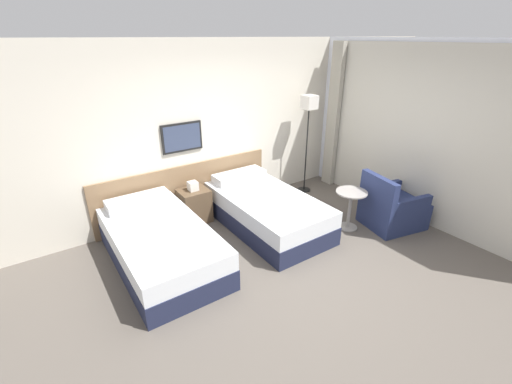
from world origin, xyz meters
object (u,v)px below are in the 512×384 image
(bed_near_door, at_px, (161,245))
(floor_lamp, at_px, (309,112))
(side_table, at_px, (350,203))
(armchair, at_px, (392,209))
(nightstand, at_px, (195,205))
(bed_near_window, at_px, (266,210))

(bed_near_door, bearing_deg, floor_lamp, 12.35)
(side_table, xyz_separation_m, armchair, (0.60, -0.32, -0.15))
(nightstand, bearing_deg, bed_near_window, -42.49)
(bed_near_door, xyz_separation_m, bed_near_window, (1.68, 0.00, 0.00))
(bed_near_window, height_order, side_table, bed_near_window)
(nightstand, xyz_separation_m, armchair, (2.45, -1.86, -0.00))
(side_table, bearing_deg, floor_lamp, 74.79)
(nightstand, distance_m, floor_lamp, 2.55)
(side_table, bearing_deg, armchair, -28.40)
(nightstand, height_order, side_table, nightstand)
(nightstand, distance_m, side_table, 2.41)
(bed_near_door, distance_m, side_table, 2.80)
(bed_near_door, xyz_separation_m, nightstand, (0.84, 0.77, 0.01))
(side_table, bearing_deg, nightstand, 140.23)
(bed_near_window, xyz_separation_m, nightstand, (-0.84, 0.77, 0.01))
(nightstand, xyz_separation_m, side_table, (1.85, -1.54, 0.15))
(bed_near_window, bearing_deg, nightstand, 137.51)
(side_table, height_order, armchair, armchair)
(bed_near_window, distance_m, side_table, 1.28)
(bed_near_door, xyz_separation_m, armchair, (3.28, -1.09, 0.01))
(bed_near_window, xyz_separation_m, side_table, (1.01, -0.77, 0.16))
(bed_near_window, height_order, nightstand, nightstand)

